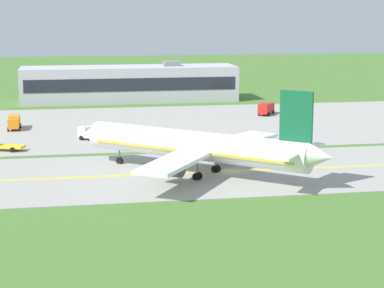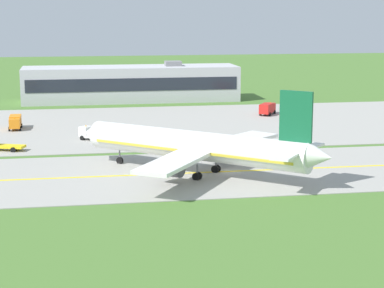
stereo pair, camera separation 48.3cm
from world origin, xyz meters
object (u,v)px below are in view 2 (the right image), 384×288
at_px(service_truck_catering, 91,134).
at_px(service_truck_pushback, 15,122).
at_px(service_truck_baggage, 267,108).
at_px(airplane_lead, 197,146).

relative_size(service_truck_catering, service_truck_pushback, 1.00).
xyz_separation_m(service_truck_baggage, service_truck_pushback, (-52.65, -9.61, 0.00)).
distance_m(service_truck_baggage, service_truck_pushback, 53.52).
distance_m(service_truck_baggage, service_truck_catering, 45.27).
relative_size(service_truck_baggage, service_truck_pushback, 1.02).
height_order(airplane_lead, service_truck_baggage, airplane_lead).
bearing_deg(service_truck_catering, service_truck_pushback, 135.05).
relative_size(airplane_lead, service_truck_catering, 5.40).
bearing_deg(service_truck_catering, airplane_lead, -64.36).
relative_size(airplane_lead, service_truck_pushback, 5.40).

